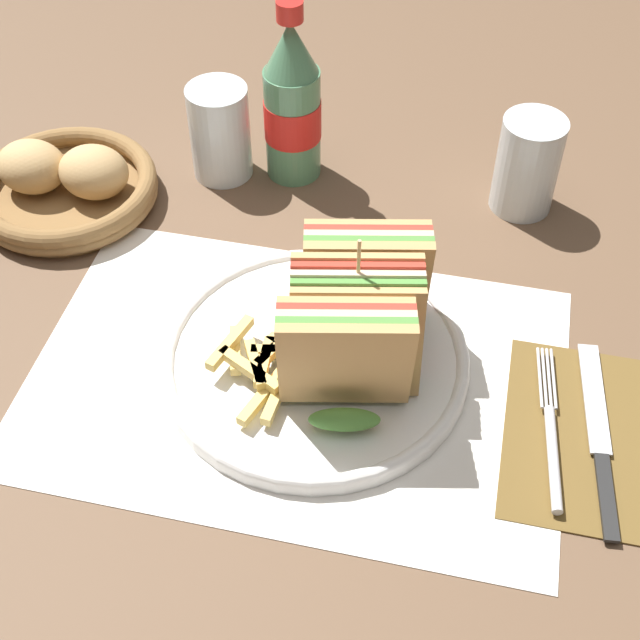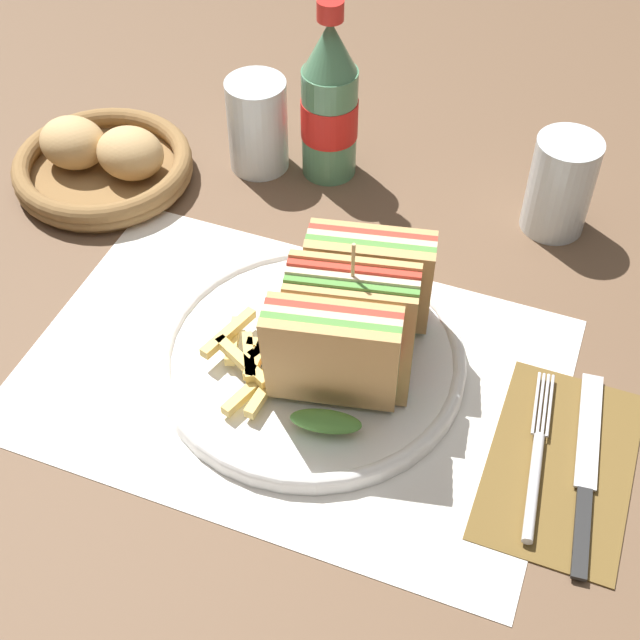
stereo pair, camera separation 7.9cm
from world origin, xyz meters
TOP-DOWN VIEW (x-y plane):
  - ground_plane at (0.00, 0.00)m, footprint 4.00×4.00m
  - placemat at (-0.00, -0.00)m, footprint 0.47×0.32m
  - plate_main at (0.01, 0.02)m, footprint 0.28×0.28m
  - club_sandwich at (0.05, 0.02)m, footprint 0.12×0.19m
  - fries_pile at (-0.03, -0.02)m, footprint 0.11×0.10m
  - napkin at (0.24, -0.01)m, footprint 0.12×0.19m
  - fork at (0.22, -0.03)m, footprint 0.03×0.17m
  - knife at (0.26, -0.01)m, footprint 0.04×0.20m
  - coke_bottle_near at (-0.07, 0.29)m, footprint 0.06×0.06m
  - glass_near at (0.18, 0.29)m, footprint 0.07×0.07m
  - glass_far at (-0.15, 0.27)m, footprint 0.07×0.07m
  - bread_basket at (-0.30, 0.19)m, footprint 0.20×0.20m

SIDE VIEW (x-z plane):
  - ground_plane at x=0.00m, z-range 0.00..0.00m
  - placemat at x=0.00m, z-range 0.00..0.00m
  - napkin at x=0.24m, z-range 0.00..0.00m
  - knife at x=0.26m, z-range 0.00..0.01m
  - fork at x=0.22m, z-range 0.00..0.01m
  - plate_main at x=0.01m, z-range 0.00..0.02m
  - bread_basket at x=-0.30m, z-range -0.01..0.06m
  - fries_pile at x=-0.03m, z-range 0.02..0.04m
  - glass_near at x=0.18m, z-range 0.00..0.11m
  - glass_far at x=-0.15m, z-range 0.00..0.11m
  - club_sandwich at x=0.05m, z-range 0.00..0.14m
  - coke_bottle_near at x=-0.07m, z-range -0.01..0.19m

